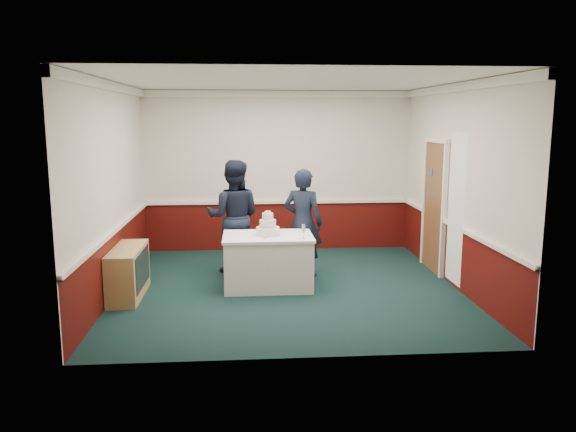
{
  "coord_description": "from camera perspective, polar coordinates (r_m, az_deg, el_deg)",
  "views": [
    {
      "loc": [
        -0.62,
        -8.04,
        2.5
      ],
      "look_at": [
        -0.01,
        -0.1,
        1.1
      ],
      "focal_mm": 35.0,
      "sensor_mm": 36.0,
      "label": 1
    }
  ],
  "objects": [
    {
      "name": "wedding_cake",
      "position": [
        8.26,
        -2.07,
        -1.2
      ],
      "size": [
        0.35,
        0.35,
        0.36
      ],
      "color": "white",
      "rests_on": "cake_table"
    },
    {
      "name": "champagne_flute",
      "position": [
        8.01,
        1.59,
        -1.34
      ],
      "size": [
        0.05,
        0.05,
        0.21
      ],
      "color": "silver",
      "rests_on": "cake_table"
    },
    {
      "name": "cake_knife",
      "position": [
        8.08,
        -2.22,
        -2.23
      ],
      "size": [
        0.1,
        0.21,
        0.0
      ],
      "primitive_type": "cube",
      "rotation": [
        0.0,
        0.0,
        -0.41
      ],
      "color": "silver",
      "rests_on": "cake_table"
    },
    {
      "name": "person_man",
      "position": [
        9.1,
        -5.54,
        -0.08
      ],
      "size": [
        0.97,
        0.8,
        1.84
      ],
      "primitive_type": "imported",
      "rotation": [
        0.0,
        0.0,
        3.02
      ],
      "color": "black",
      "rests_on": "ground"
    },
    {
      "name": "room_shell",
      "position": [
        8.69,
        0.2,
        6.45
      ],
      "size": [
        5.0,
        5.0,
        3.0
      ],
      "color": "silver",
      "rests_on": "ground"
    },
    {
      "name": "person_woman",
      "position": [
        8.88,
        1.53,
        -0.68
      ],
      "size": [
        0.74,
        0.63,
        1.72
      ],
      "primitive_type": "imported",
      "rotation": [
        0.0,
        0.0,
        2.74
      ],
      "color": "black",
      "rests_on": "ground"
    },
    {
      "name": "sideboard",
      "position": [
        8.25,
        -15.92,
        -5.51
      ],
      "size": [
        0.41,
        1.2,
        0.7
      ],
      "color": "tan",
      "rests_on": "ground"
    },
    {
      "name": "ground",
      "position": [
        8.44,
        -0.01,
        -7.26
      ],
      "size": [
        5.0,
        5.0,
        0.0
      ],
      "primitive_type": "plane",
      "color": "#132E2A",
      "rests_on": "ground"
    },
    {
      "name": "cake_table",
      "position": [
        8.37,
        -2.05,
        -4.56
      ],
      "size": [
        1.32,
        0.92,
        0.79
      ],
      "color": "white",
      "rests_on": "ground"
    }
  ]
}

